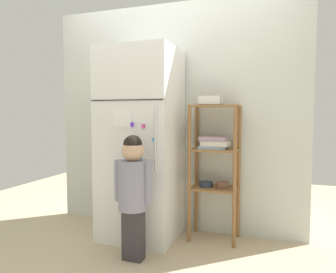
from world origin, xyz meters
The scene contains 6 objects.
ground_plane centered at (0.00, 0.00, 0.00)m, with size 6.00×6.00×0.00m, color tan.
kitchen_wall_back centered at (0.00, 0.35, 1.15)m, with size 2.64×0.03×2.29m, color silver.
refrigerator centered at (-0.21, 0.02, 0.90)m, with size 0.70×0.64×1.79m.
child_standing centered at (-0.06, -0.46, 0.62)m, with size 0.33×0.24×1.02m.
pantry_shelf_unit centered at (0.47, 0.17, 0.77)m, with size 0.45×0.30×1.27m.
fruit_bin centered at (0.43, 0.18, 1.31)m, with size 0.21×0.19×0.09m.
Camera 1 is at (1.04, -2.75, 1.20)m, focal length 34.04 mm.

